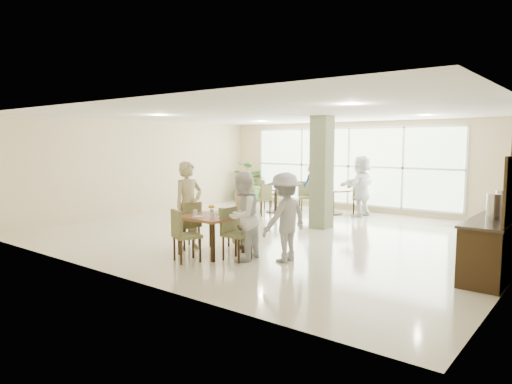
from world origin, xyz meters
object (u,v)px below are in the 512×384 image
Objects in this scene: round_table_left at (276,194)px; buffet_counter at (509,230)px; round_table_right at (333,194)px; potted_plant at (251,182)px; teen_left at (189,205)px; teen_right at (242,216)px; teen_standing at (285,217)px; teen_far at (244,209)px; adult_b at (361,186)px; adult_a at (318,187)px; adult_standing at (316,179)px; main_table at (212,220)px.

buffet_counter is at bearing -17.81° from round_table_left.
round_table_right is at bearing 150.61° from buffet_counter.
potted_plant is 0.82× the size of teen_left.
teen_left is at bearing -102.17° from teen_right.
teen_right is 0.77m from teen_standing.
buffet_counter is at bearing -21.87° from potted_plant.
round_table_left is at bearing -37.31° from teen_far.
buffet_counter is 2.64× the size of adult_b.
potted_plant is (-8.87, 3.56, 0.17)m from buffet_counter.
teen_standing reaches higher than teen_far.
adult_a is 0.99× the size of adult_b.
round_table_left is 2.61m from adult_b.
teen_right is at bearing -83.10° from teen_left.
potted_plant is (-2.11, 1.39, 0.15)m from round_table_left.
teen_far is at bearing 1.36° from adult_b.
buffet_counter is 4.08m from teen_standing.
adult_a is 1.35m from adult_b.
teen_left is 1.12m from teen_far.
adult_standing is (0.76, 1.16, 0.41)m from round_table_left.
teen_left is 6.33m from adult_standing.
potted_plant reaches higher than main_table.
teen_standing is at bearing 111.87° from teen_right.
main_table is at bearing -73.10° from adult_a.
teen_far is at bearing -52.34° from potted_plant.
buffet_counter is at bearing -52.74° from teen_left.
potted_plant is (-4.29, 6.54, 0.06)m from main_table.
potted_plant is 0.90× the size of teen_right.
round_table_left is at bearing 112.92° from main_table.
buffet_counter is (5.18, -2.92, -0.04)m from round_table_right.
teen_far reaches higher than main_table.
teen_right reaches higher than potted_plant.
buffet_counter is 2.90× the size of teen_right.
buffet_counter reaches higher than adult_b.
main_table is 0.64× the size of teen_standing.
adult_b is (0.92, 5.99, 0.01)m from teen_left.
teen_far is (0.71, -5.06, 0.19)m from round_table_right.
adult_b is 0.91× the size of adult_standing.
adult_b reaches higher than teen_left.
teen_right is 5.14m from adult_a.
buffet_counter reaches higher than teen_standing.
teen_left reaches higher than teen_standing.
teen_far is 5.68m from adult_standing.
round_table_right is at bearing 101.25° from adult_a.
potted_plant is at bearing 123.28° from main_table.
buffet_counter is at bearing 154.11° from adult_standing.
main_table is 6.02m from adult_b.
teen_left is at bearing -90.58° from round_table_right.
main_table is at bearing -84.13° from teen_left.
round_table_left is 5.94m from teen_standing.
teen_left is (-0.06, -5.87, 0.29)m from round_table_right.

